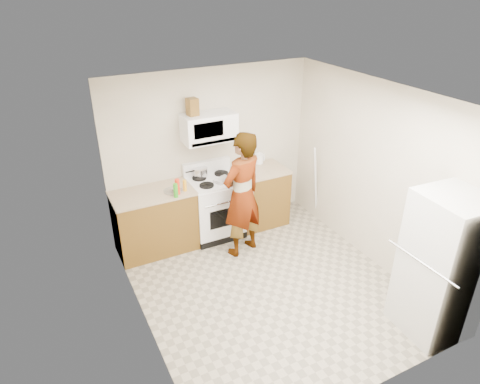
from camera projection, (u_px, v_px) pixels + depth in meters
floor at (269, 286)px, 5.60m from camera, size 3.60×3.60×0.00m
back_wall at (211, 151)px, 6.45m from camera, size 3.20×0.02×2.50m
right_wall at (375, 176)px, 5.67m from camera, size 0.02×3.60×2.50m
cabinet_left at (155, 222)px, 6.16m from camera, size 1.12×0.62×0.90m
counter_left at (152, 193)px, 5.94m from camera, size 1.14×0.64×0.03m
cabinet_right at (259, 197)px, 6.85m from camera, size 0.80×0.62×0.90m
counter_right at (260, 170)px, 6.64m from camera, size 0.82×0.64×0.03m
gas_range at (215, 206)px, 6.51m from camera, size 0.76×0.65×1.13m
microwave at (209, 127)px, 6.06m from camera, size 0.76×0.38×0.40m
person at (242, 195)px, 5.90m from camera, size 0.77×0.62×1.83m
fridge at (443, 266)px, 4.59m from camera, size 0.74×0.74×1.70m
kettle at (259, 159)px, 6.81m from camera, size 0.17×0.17×0.16m
jug at (192, 107)px, 5.84m from camera, size 0.16×0.16×0.24m
saucepan at (200, 172)px, 6.36m from camera, size 0.24×0.24×0.12m
tray at (223, 180)px, 6.25m from camera, size 0.29×0.24×0.05m
bottle_spray at (177, 187)px, 5.85m from camera, size 0.07×0.07×0.22m
bottle_hot_sauce at (185, 186)px, 5.94m from camera, size 0.06×0.06×0.16m
bottle_green_cap at (176, 190)px, 5.77m from camera, size 0.08×0.08×0.20m
pot_lid at (173, 191)px, 5.96m from camera, size 0.33×0.33×0.01m
broom at (316, 183)px, 6.83m from camera, size 0.27×0.15×1.29m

